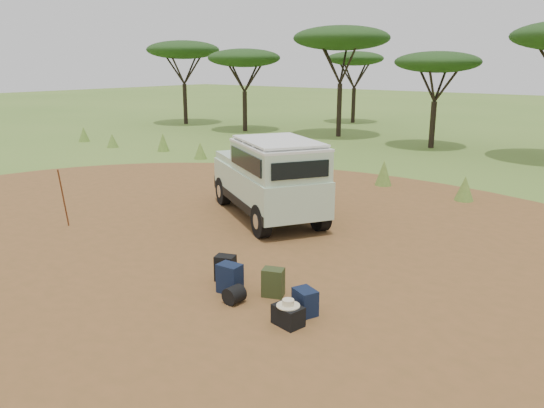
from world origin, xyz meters
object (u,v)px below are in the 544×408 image
Objects in this scene: duffel_navy at (305,302)px; backpack_olive at (273,283)px; walking_staff at (63,198)px; backpack_black at (225,268)px; backpack_navy at (230,279)px; hard_case at (288,316)px; safari_vehicle at (270,179)px.

backpack_olive is at bearing -172.70° from duffel_navy.
backpack_black is at bearing -36.24° from walking_staff.
backpack_olive is (0.74, 0.38, -0.01)m from backpack_navy.
duffel_navy is at bearing 0.18° from backpack_navy.
hard_case is (7.84, -0.73, -0.63)m from walking_staff.
walking_staff reaches higher than duffel_navy.
backpack_navy is (0.46, -0.38, 0.02)m from backpack_black.
backpack_navy is 1.23× the size of duffel_navy.
hard_case is (1.64, -0.36, -0.11)m from backpack_navy.
duffel_navy is (2.10, -0.24, -0.03)m from backpack_black.
backpack_black is at bearing 158.35° from backpack_olive.
backpack_black is at bearing 136.21° from backpack_navy.
backpack_olive is at bearing -19.75° from backpack_black.
backpack_olive is at bearing 151.00° from hard_case.
backpack_navy is at bearing -59.30° from backpack_black.
backpack_black is 2.23m from hard_case.
duffel_navy is (0.89, -0.25, -0.04)m from backpack_olive.
duffel_navy is 0.50m from hard_case.
safari_vehicle is at bearing 156.89° from duffel_navy.
backpack_navy is at bearing -152.47° from duffel_navy.
backpack_navy reaches higher than hard_case.
safari_vehicle is at bearing 106.97° from backpack_olive.
safari_vehicle is 6.41m from hard_case.
safari_vehicle is 3.03× the size of walking_staff.
walking_staff is 3.33× the size of hard_case.
walking_staff is 3.52× the size of duffel_navy.
walking_staff is at bearing 172.08° from backpack_navy.
backpack_navy is 0.84m from backpack_olive.
backpack_navy reaches higher than backpack_olive.
safari_vehicle is 5.49m from walking_staff.
backpack_black is 2.11m from duffel_navy.
safari_vehicle is at bearing 141.82° from hard_case.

